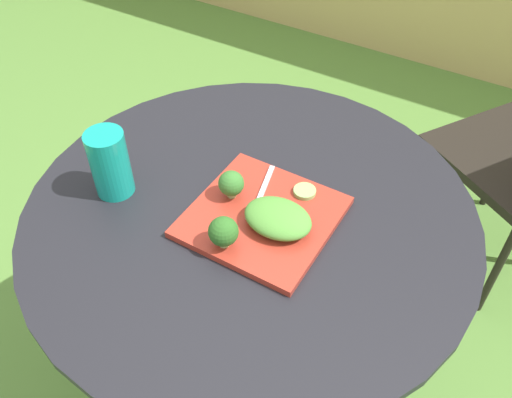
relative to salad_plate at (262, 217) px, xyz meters
name	(u,v)px	position (x,y,z in m)	size (l,w,h in m)	color
ground_plane	(252,390)	(-0.03, 0.01, -0.76)	(12.00, 12.00, 0.00)	#568438
patio_table	(251,294)	(-0.03, 0.01, -0.29)	(0.88, 0.88, 0.76)	black
salad_plate	(262,217)	(0.00, 0.00, 0.00)	(0.26, 0.26, 0.01)	#AD3323
drinking_glass	(111,166)	(-0.29, -0.08, 0.05)	(0.08, 0.08, 0.14)	#149989
fork	(260,198)	(-0.02, 0.03, 0.01)	(0.06, 0.15, 0.00)	silver
lettuce_mound	(278,218)	(0.04, -0.01, 0.03)	(0.13, 0.10, 0.04)	#519338
broccoli_floret_0	(231,184)	(-0.08, 0.01, 0.04)	(0.05, 0.05, 0.06)	#99B770
broccoli_floret_1	(223,232)	(-0.02, -0.10, 0.04)	(0.05, 0.05, 0.06)	#99B770
cucumber_slice_0	(305,191)	(0.04, 0.09, 0.01)	(0.04, 0.04, 0.01)	#8EB766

